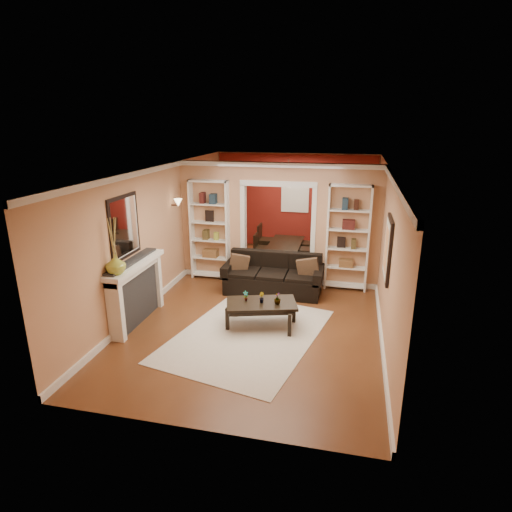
% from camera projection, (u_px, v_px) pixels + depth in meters
% --- Properties ---
extents(floor, '(8.00, 8.00, 0.00)m').
position_uv_depth(floor, '(267.00, 300.00, 8.87)').
color(floor, brown).
rests_on(floor, ground).
extents(ceiling, '(8.00, 8.00, 0.00)m').
position_uv_depth(ceiling, '(268.00, 168.00, 8.05)').
color(ceiling, white).
rests_on(ceiling, ground).
extents(wall_back, '(8.00, 0.00, 8.00)m').
position_uv_depth(wall_back, '(295.00, 202.00, 12.17)').
color(wall_back, tan).
rests_on(wall_back, ground).
extents(wall_front, '(8.00, 0.00, 8.00)m').
position_uv_depth(wall_front, '(196.00, 329.00, 4.74)').
color(wall_front, tan).
rests_on(wall_front, ground).
extents(wall_left, '(0.00, 8.00, 8.00)m').
position_uv_depth(wall_left, '(162.00, 231.00, 8.94)').
color(wall_left, tan).
rests_on(wall_left, ground).
extents(wall_right, '(0.00, 8.00, 8.00)m').
position_uv_depth(wall_right, '(385.00, 244.00, 7.98)').
color(wall_right, tan).
rests_on(wall_right, ground).
extents(partition_wall, '(4.50, 0.15, 2.70)m').
position_uv_depth(partition_wall, '(278.00, 224.00, 9.57)').
color(partition_wall, tan).
rests_on(partition_wall, floor).
extents(red_back_panel, '(4.44, 0.04, 2.64)m').
position_uv_depth(red_back_panel, '(295.00, 203.00, 12.15)').
color(red_back_panel, maroon).
rests_on(red_back_panel, floor).
extents(dining_window, '(0.78, 0.03, 0.98)m').
position_uv_depth(dining_window, '(295.00, 195.00, 12.05)').
color(dining_window, '#8CA5CC').
rests_on(dining_window, wall_back).
extents(area_rug, '(2.82, 3.50, 0.01)m').
position_uv_depth(area_rug, '(247.00, 335.00, 7.42)').
color(area_rug, beige).
rests_on(area_rug, floor).
extents(sofa, '(2.12, 0.91, 0.83)m').
position_uv_depth(sofa, '(273.00, 274.00, 9.15)').
color(sofa, black).
rests_on(sofa, floor).
extents(pillow_left, '(0.42, 0.25, 0.41)m').
position_uv_depth(pillow_left, '(239.00, 263.00, 9.23)').
color(pillow_left, brown).
rests_on(pillow_left, sofa).
extents(pillow_right, '(0.44, 0.13, 0.44)m').
position_uv_depth(pillow_right, '(308.00, 268.00, 8.91)').
color(pillow_right, brown).
rests_on(pillow_right, sofa).
extents(coffee_table, '(1.37, 0.99, 0.47)m').
position_uv_depth(coffee_table, '(261.00, 314.00, 7.68)').
color(coffee_table, black).
rests_on(coffee_table, floor).
extents(plant_left, '(0.12, 0.11, 0.19)m').
position_uv_depth(plant_left, '(246.00, 296.00, 7.65)').
color(plant_left, '#336626').
rests_on(plant_left, coffee_table).
extents(plant_center, '(0.13, 0.13, 0.18)m').
position_uv_depth(plant_center, '(261.00, 298.00, 7.58)').
color(plant_center, '#336626').
rests_on(plant_center, coffee_table).
extents(plant_right, '(0.12, 0.12, 0.21)m').
position_uv_depth(plant_right, '(277.00, 298.00, 7.52)').
color(plant_right, '#336626').
rests_on(plant_right, coffee_table).
extents(bookshelf_left, '(0.90, 0.30, 2.30)m').
position_uv_depth(bookshelf_left, '(210.00, 230.00, 9.81)').
color(bookshelf_left, white).
rests_on(bookshelf_left, floor).
extents(bookshelf_right, '(0.90, 0.30, 2.30)m').
position_uv_depth(bookshelf_right, '(348.00, 238.00, 9.15)').
color(bookshelf_right, white).
rests_on(bookshelf_right, floor).
extents(fireplace, '(0.32, 1.70, 1.16)m').
position_uv_depth(fireplace, '(138.00, 293.00, 7.75)').
color(fireplace, white).
rests_on(fireplace, floor).
extents(vase, '(0.36, 0.36, 0.34)m').
position_uv_depth(vase, '(116.00, 264.00, 6.95)').
color(vase, '#9AA735').
rests_on(vase, fireplace).
extents(mirror, '(0.03, 0.95, 1.10)m').
position_uv_depth(mirror, '(124.00, 227.00, 7.40)').
color(mirror, silver).
rests_on(mirror, wall_left).
extents(wall_sconce, '(0.18, 0.18, 0.22)m').
position_uv_depth(wall_sconce, '(176.00, 204.00, 9.28)').
color(wall_sconce, '#FFE0A5').
rests_on(wall_sconce, wall_left).
extents(framed_art, '(0.04, 0.85, 1.05)m').
position_uv_depth(framed_art, '(387.00, 249.00, 7.00)').
color(framed_art, black).
rests_on(framed_art, wall_right).
extents(dining_table, '(1.47, 0.82, 0.52)m').
position_uv_depth(dining_table, '(287.00, 252.00, 11.24)').
color(dining_table, black).
rests_on(dining_table, floor).
extents(dining_chair_nw, '(0.50, 0.50, 0.80)m').
position_uv_depth(dining_chair_nw, '(264.00, 248.00, 11.04)').
color(dining_chair_nw, black).
rests_on(dining_chair_nw, floor).
extents(dining_chair_ne, '(0.53, 0.53, 0.87)m').
position_uv_depth(dining_chair_ne, '(306.00, 250.00, 10.79)').
color(dining_chair_ne, black).
rests_on(dining_chair_ne, floor).
extents(dining_chair_sw, '(0.56, 0.56, 0.91)m').
position_uv_depth(dining_chair_sw, '(268.00, 240.00, 11.58)').
color(dining_chair_sw, black).
rests_on(dining_chair_sw, floor).
extents(dining_chair_se, '(0.55, 0.55, 0.85)m').
position_uv_depth(dining_chair_se, '(309.00, 244.00, 11.35)').
color(dining_chair_se, black).
rests_on(dining_chair_se, floor).
extents(chandelier, '(0.50, 0.50, 0.30)m').
position_uv_depth(chandelier, '(289.00, 184.00, 10.76)').
color(chandelier, '#3D231C').
rests_on(chandelier, ceiling).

